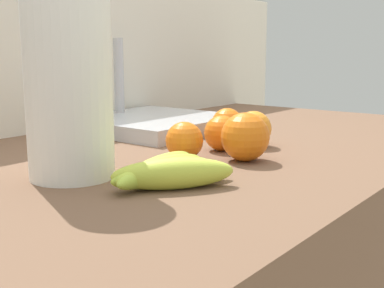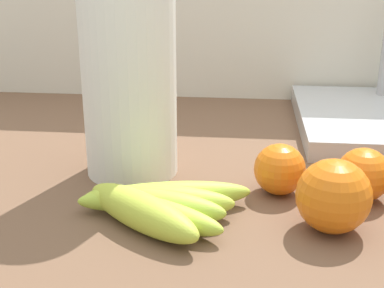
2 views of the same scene
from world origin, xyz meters
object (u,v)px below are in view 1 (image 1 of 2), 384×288
(orange_back_right, at_px, (227,124))
(orange_right, at_px, (254,129))
(orange_front, at_px, (222,133))
(paper_towel_roll, at_px, (69,83))
(sink_basin, at_px, (152,121))
(orange_center, at_px, (245,137))
(banana_bunch, at_px, (166,172))
(orange_far_right, at_px, (184,141))

(orange_back_right, relative_size, orange_right, 0.95)
(orange_front, xyz_separation_m, orange_right, (0.07, -0.02, 0.00))
(paper_towel_roll, xyz_separation_m, sink_basin, (0.41, 0.21, -0.12))
(orange_center, xyz_separation_m, orange_right, (0.12, 0.06, -0.01))
(orange_back_right, bearing_deg, orange_front, -150.43)
(banana_bunch, bearing_deg, sink_basin, 44.78)
(orange_front, relative_size, orange_far_right, 1.02)
(orange_back_right, height_order, paper_towel_roll, paper_towel_roll)
(banana_bunch, relative_size, orange_back_right, 3.14)
(orange_far_right, distance_m, orange_back_right, 0.21)
(orange_front, distance_m, orange_right, 0.08)
(orange_front, bearing_deg, banana_bunch, -162.51)
(orange_front, relative_size, orange_back_right, 1.00)
(orange_back_right, distance_m, paper_towel_roll, 0.42)
(orange_center, relative_size, paper_towel_roll, 0.27)
(orange_front, height_order, orange_back_right, same)
(orange_center, xyz_separation_m, orange_far_right, (-0.05, 0.09, -0.01))
(orange_far_right, relative_size, paper_towel_roll, 0.21)
(orange_front, distance_m, orange_back_right, 0.12)
(orange_far_right, bearing_deg, paper_towel_roll, 165.32)
(orange_back_right, bearing_deg, sink_basin, 89.44)
(banana_bunch, relative_size, sink_basin, 0.64)
(orange_far_right, height_order, paper_towel_roll, paper_towel_roll)
(orange_center, height_order, orange_right, orange_center)
(paper_towel_roll, bearing_deg, orange_far_right, -14.68)
(orange_back_right, relative_size, paper_towel_roll, 0.21)
(banana_bunch, bearing_deg, orange_front, 17.49)
(orange_far_right, bearing_deg, orange_center, -59.28)
(orange_back_right, distance_m, orange_right, 0.09)
(orange_front, relative_size, paper_towel_roll, 0.21)
(orange_center, height_order, sink_basin, sink_basin)
(banana_bunch, height_order, sink_basin, sink_basin)
(banana_bunch, distance_m, orange_right, 0.32)
(orange_back_right, xyz_separation_m, paper_towel_roll, (-0.40, -0.00, 0.11))
(banana_bunch, relative_size, orange_center, 2.52)
(orange_far_right, xyz_separation_m, orange_right, (0.17, -0.03, 0.00))
(orange_front, height_order, sink_basin, sink_basin)
(orange_center, bearing_deg, orange_front, 59.39)
(orange_far_right, bearing_deg, sink_basin, 51.87)
(banana_bunch, distance_m, sink_basin, 0.50)
(orange_far_right, bearing_deg, banana_bunch, -149.62)
(orange_front, relative_size, sink_basin, 0.20)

